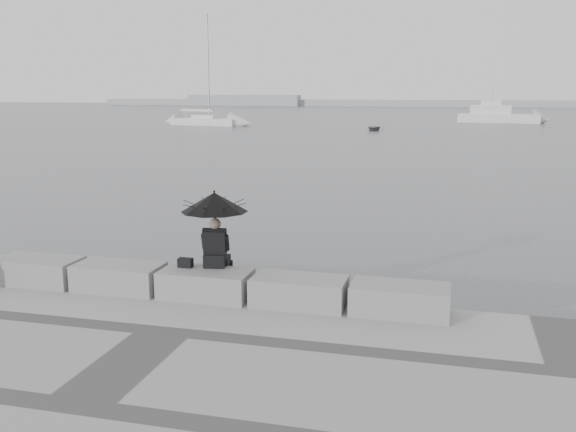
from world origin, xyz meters
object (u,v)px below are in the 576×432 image
(seated_person, at_px, (214,211))
(motor_cruiser, at_px, (499,116))
(dinghy, at_px, (374,128))
(sailboat_left, at_px, (206,121))

(seated_person, bearing_deg, motor_cruiser, 72.05)
(dinghy, bearing_deg, motor_cruiser, 55.78)
(sailboat_left, height_order, motor_cruiser, sailboat_left)
(seated_person, relative_size, sailboat_left, 0.11)
(motor_cruiser, xyz_separation_m, dinghy, (-13.53, -20.22, -0.65))
(seated_person, height_order, dinghy, seated_person)
(sailboat_left, bearing_deg, motor_cruiser, 35.56)
(motor_cruiser, bearing_deg, dinghy, -113.87)
(motor_cruiser, distance_m, dinghy, 24.34)
(sailboat_left, relative_size, dinghy, 4.46)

